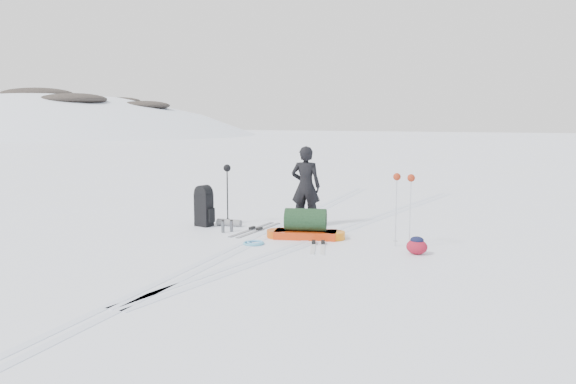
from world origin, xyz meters
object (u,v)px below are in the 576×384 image
Objects in this scene: pulk_sled at (306,227)px; expedition_rucksack at (207,207)px; ski_poles_black at (227,175)px; skier at (306,186)px.

expedition_rucksack reaches higher than pulk_sled.
pulk_sled is at bearing -8.21° from ski_poles_black.
ski_poles_black is at bearing 146.60° from pulk_sled.
pulk_sled is 2.65m from ski_poles_black.
skier is 1.91m from ski_poles_black.
skier reaches higher than expedition_rucksack.
pulk_sled is 2.67m from expedition_rucksack.
ski_poles_black reaches higher than expedition_rucksack.
pulk_sled is 1.21× the size of ski_poles_black.
skier reaches higher than pulk_sled.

